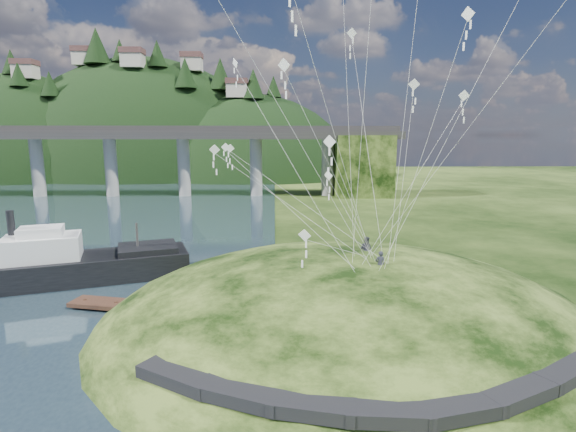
{
  "coord_description": "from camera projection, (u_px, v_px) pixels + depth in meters",
  "views": [
    {
      "loc": [
        3.01,
        -27.35,
        13.02
      ],
      "look_at": [
        4.0,
        6.0,
        7.0
      ],
      "focal_mm": 28.0,
      "sensor_mm": 36.0,
      "label": 1
    }
  ],
  "objects": [
    {
      "name": "work_barge",
      "position": [
        73.0,
        263.0,
        40.27
      ],
      "size": [
        19.96,
        11.09,
        6.75
      ],
      "color": "black",
      "rests_on": "ground"
    },
    {
      "name": "wooden_dock",
      "position": [
        148.0,
        307.0,
        33.48
      ],
      "size": [
        12.5,
        4.7,
        0.88
      ],
      "color": "#351F15",
      "rests_on": "ground"
    },
    {
      "name": "far_ridge",
      "position": [
        135.0,
        198.0,
        149.35
      ],
      "size": [
        153.0,
        70.0,
        94.5
      ],
      "color": "black",
      "rests_on": "ground"
    },
    {
      "name": "bridge",
      "position": [
        136.0,
        151.0,
        95.55
      ],
      "size": [
        160.0,
        11.0,
        15.0
      ],
      "color": "#2D2B2B",
      "rests_on": "ground"
    },
    {
      "name": "grass_hill",
      "position": [
        346.0,
        344.0,
        31.6
      ],
      "size": [
        36.0,
        32.0,
        13.0
      ],
      "color": "black",
      "rests_on": "ground"
    },
    {
      "name": "kite_flyers",
      "position": [
        370.0,
        240.0,
        31.07
      ],
      "size": [
        1.18,
        4.53,
        1.94
      ],
      "color": "#282936",
      "rests_on": "ground"
    },
    {
      "name": "kite_swarm",
      "position": [
        343.0,
        62.0,
        28.26
      ],
      "size": [
        20.69,
        17.35,
        20.37
      ],
      "color": "white",
      "rests_on": "ground"
    },
    {
      "name": "ground",
      "position": [
        229.0,
        339.0,
        29.13
      ],
      "size": [
        320.0,
        320.0,
        0.0
      ],
      "primitive_type": "plane",
      "color": "black",
      "rests_on": "ground"
    },
    {
      "name": "footpath",
      "position": [
        379.0,
        392.0,
        19.39
      ],
      "size": [
        22.29,
        5.84,
        0.83
      ],
      "color": "black",
      "rests_on": "ground"
    }
  ]
}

